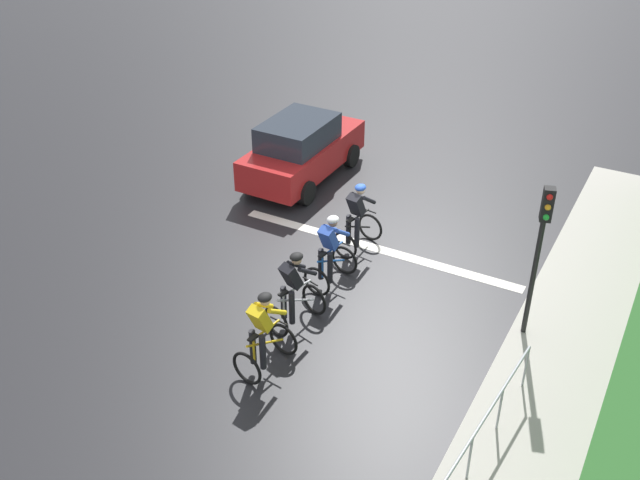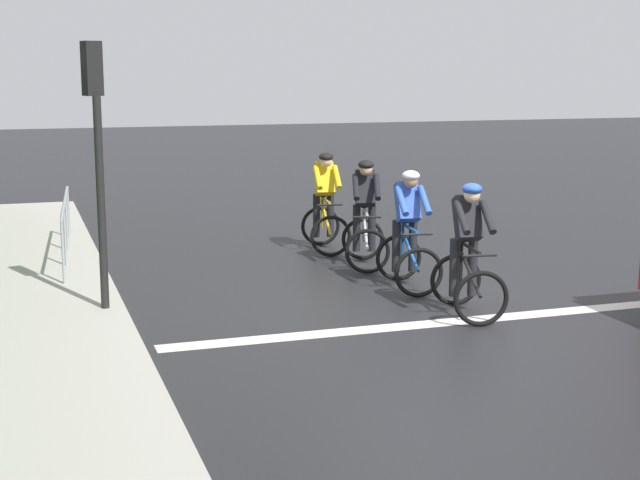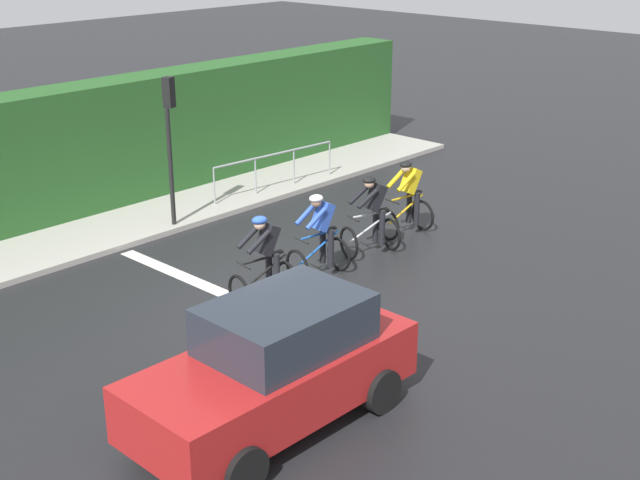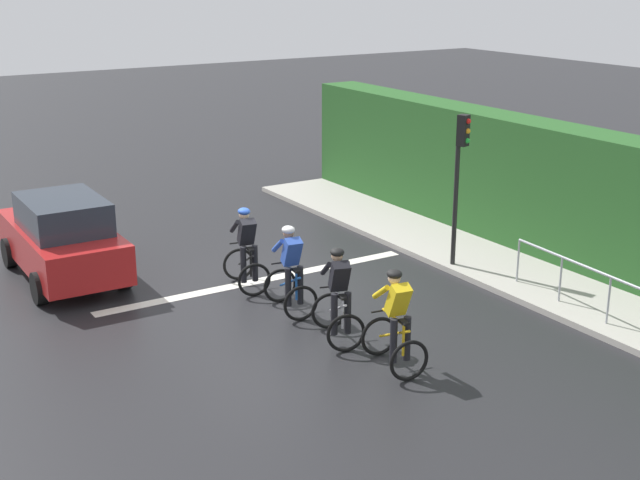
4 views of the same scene
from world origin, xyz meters
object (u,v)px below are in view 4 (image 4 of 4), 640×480
(car_red, at_px, (63,238))
(traffic_light_near_crossing, at_px, (460,168))
(cyclist_mid, at_px, (291,272))
(cyclist_fourth, at_px, (246,251))
(cyclist_lead, at_px, (396,323))
(cyclist_second, at_px, (338,298))
(pedestrian_railing_kerbside, at_px, (585,277))

(car_red, height_order, traffic_light_near_crossing, traffic_light_near_crossing)
(cyclist_mid, distance_m, cyclist_fourth, 1.56)
(cyclist_lead, height_order, cyclist_fourth, same)
(cyclist_second, xyz_separation_m, car_red, (3.08, -5.69, 0.08))
(cyclist_lead, bearing_deg, cyclist_fourth, -85.76)
(cyclist_mid, bearing_deg, cyclist_second, 91.14)
(cyclist_second, xyz_separation_m, cyclist_fourth, (0.16, -3.13, 0.00))
(cyclist_fourth, relative_size, traffic_light_near_crossing, 0.50)
(traffic_light_near_crossing, bearing_deg, cyclist_second, 23.33)
(cyclist_second, relative_size, car_red, 0.40)
(cyclist_second, bearing_deg, cyclist_fourth, -87.16)
(cyclist_fourth, height_order, pedestrian_railing_kerbside, cyclist_fourth)
(pedestrian_railing_kerbside, bearing_deg, car_red, -43.97)
(cyclist_lead, xyz_separation_m, car_red, (3.26, -7.09, 0.08))
(cyclist_second, relative_size, cyclist_fourth, 1.00)
(cyclist_mid, xyz_separation_m, pedestrian_railing_kerbside, (-4.41, 3.08, -0.00))
(cyclist_fourth, height_order, traffic_light_near_crossing, traffic_light_near_crossing)
(cyclist_second, xyz_separation_m, pedestrian_railing_kerbside, (-4.38, 1.51, -0.00))
(traffic_light_near_crossing, bearing_deg, cyclist_mid, 2.90)
(cyclist_fourth, relative_size, car_red, 0.40)
(traffic_light_near_crossing, distance_m, pedestrian_railing_kerbside, 3.60)
(car_red, bearing_deg, cyclist_lead, 114.69)
(car_red, bearing_deg, pedestrian_railing_kerbside, 136.03)
(cyclist_second, height_order, car_red, car_red)
(cyclist_fourth, relative_size, pedestrian_railing_kerbside, 0.45)
(cyclist_fourth, bearing_deg, cyclist_mid, 94.55)
(pedestrian_railing_kerbside, bearing_deg, cyclist_mid, -34.94)
(cyclist_lead, xyz_separation_m, cyclist_mid, (0.21, -2.97, 0.00))
(pedestrian_railing_kerbside, bearing_deg, cyclist_second, -19.01)
(cyclist_lead, distance_m, cyclist_second, 1.41)
(cyclist_second, bearing_deg, cyclist_mid, -88.86)
(cyclist_second, bearing_deg, traffic_light_near_crossing, -156.67)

